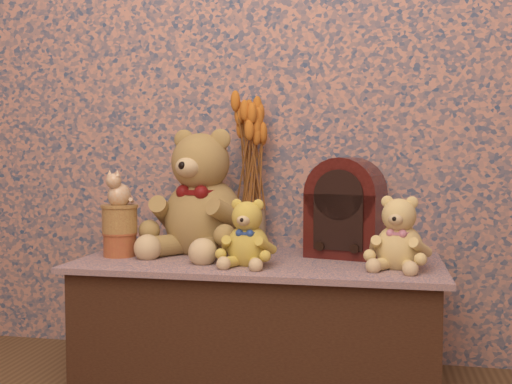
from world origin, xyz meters
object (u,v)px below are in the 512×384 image
(teddy_large, at_px, (204,187))
(biscuit_tin_lower, at_px, (120,244))
(cathedral_radio, at_px, (346,207))
(teddy_medium, at_px, (248,230))
(ceramic_vase, at_px, (252,227))
(teddy_small, at_px, (400,230))
(cat_figurine, at_px, (119,187))

(teddy_large, bearing_deg, biscuit_tin_lower, -140.90)
(teddy_large, xyz_separation_m, cathedral_radio, (0.52, 0.03, -0.07))
(teddy_medium, distance_m, ceramic_vase, 0.31)
(teddy_medium, distance_m, biscuit_tin_lower, 0.50)
(teddy_small, relative_size, cat_figurine, 1.92)
(cat_figurine, bearing_deg, cathedral_radio, 24.11)
(cathedral_radio, distance_m, biscuit_tin_lower, 0.83)
(biscuit_tin_lower, bearing_deg, teddy_medium, -9.29)
(teddy_medium, distance_m, cathedral_radio, 0.40)
(teddy_medium, bearing_deg, cat_figurine, 174.73)
(ceramic_vase, bearing_deg, cathedral_radio, -9.54)
(teddy_large, relative_size, teddy_small, 1.96)
(teddy_small, height_order, ceramic_vase, teddy_small)
(teddy_medium, relative_size, biscuit_tin_lower, 2.00)
(teddy_large, relative_size, biscuit_tin_lower, 4.18)
(cat_figurine, bearing_deg, teddy_large, 37.96)
(biscuit_tin_lower, height_order, cat_figurine, cat_figurine)
(teddy_large, xyz_separation_m, biscuit_tin_lower, (-0.28, -0.13, -0.20))
(teddy_small, relative_size, biscuit_tin_lower, 2.13)
(biscuit_tin_lower, bearing_deg, cat_figurine, 0.00)
(teddy_small, relative_size, cathedral_radio, 0.70)
(teddy_small, xyz_separation_m, ceramic_vase, (-0.54, 0.26, -0.04))
(teddy_large, distance_m, ceramic_vase, 0.25)
(teddy_medium, bearing_deg, cathedral_radio, 42.09)
(teddy_small, bearing_deg, teddy_medium, -161.24)
(teddy_medium, height_order, teddy_small, teddy_small)
(biscuit_tin_lower, distance_m, cat_figurine, 0.21)
(teddy_medium, distance_m, cat_figurine, 0.52)
(teddy_large, distance_m, cat_figurine, 0.31)
(teddy_large, bearing_deg, teddy_small, 0.06)
(teddy_medium, height_order, ceramic_vase, teddy_medium)
(teddy_medium, height_order, biscuit_tin_lower, teddy_medium)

